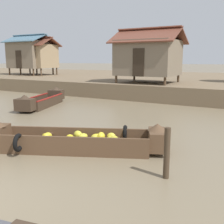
# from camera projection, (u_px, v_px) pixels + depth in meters

# --- Properties ---
(ground_plane) EXTENTS (300.00, 300.00, 0.00)m
(ground_plane) POSITION_uv_depth(u_px,v_px,m) (145.00, 115.00, 12.98)
(ground_plane) COLOR #7A6B51
(riverbank_strip) EXTENTS (160.00, 20.00, 1.04)m
(riverbank_strip) POSITION_uv_depth(u_px,v_px,m) (203.00, 83.00, 24.60)
(riverbank_strip) COLOR #756047
(riverbank_strip) RESTS_ON ground
(banana_boat) EXTENTS (5.22, 2.99, 0.87)m
(banana_boat) POSITION_uv_depth(u_px,v_px,m) (76.00, 140.00, 7.96)
(banana_boat) COLOR brown
(banana_boat) RESTS_ON ground
(cargo_boat_upstream) EXTENTS (2.35, 4.72, 0.93)m
(cargo_boat_upstream) POSITION_uv_depth(u_px,v_px,m) (43.00, 100.00, 15.49)
(cargo_boat_upstream) COLOR #3D2D21
(cargo_boat_upstream) RESTS_ON ground
(stilt_house_left) EXTENTS (4.59, 3.79, 4.21)m
(stilt_house_left) POSITION_uv_depth(u_px,v_px,m) (31.00, 54.00, 28.55)
(stilt_house_left) COLOR #4C3826
(stilt_house_left) RESTS_ON riverbank_strip
(stilt_house_mid_left) EXTENTS (4.02, 3.23, 3.89)m
(stilt_house_mid_left) POSITION_uv_depth(u_px,v_px,m) (38.00, 56.00, 28.30)
(stilt_house_mid_left) COLOR #4C3826
(stilt_house_mid_left) RESTS_ON riverbank_strip
(stilt_house_mid_right) EXTENTS (4.60, 3.88, 3.77)m
(stilt_house_mid_right) POSITION_uv_depth(u_px,v_px,m) (148.00, 57.00, 18.74)
(stilt_house_mid_right) COLOR #4C3826
(stilt_house_mid_right) RESTS_ON riverbank_strip
(mooring_post) EXTENTS (0.14, 0.14, 1.19)m
(mooring_post) POSITION_uv_depth(u_px,v_px,m) (167.00, 153.00, 6.02)
(mooring_post) COLOR #423323
(mooring_post) RESTS_ON ground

